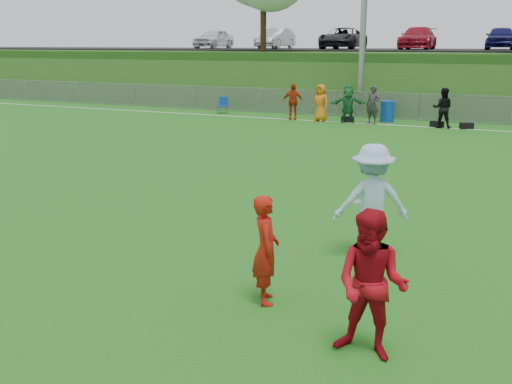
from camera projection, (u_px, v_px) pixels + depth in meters
The scene contains 14 objects.
ground at pixel (232, 275), 8.96m from camera, with size 120.00×120.00×0.00m, color #225712.
sideline_far at pixel (411, 126), 24.92m from camera, with size 60.00×0.10×0.01m, color white.
fence at pixel (419, 107), 26.53m from camera, with size 58.00×0.06×1.30m.
berm at pixel (445, 76), 36.07m from camera, with size 120.00×18.00×3.00m, color #244F16.
parking_lot at pixel (450, 50), 37.45m from camera, with size 120.00×12.00×0.10m, color black.
car_row at pixel (431, 38), 36.82m from camera, with size 32.04×5.18×1.44m.
spectator_row at pixel (355, 104), 25.69m from camera, with size 7.76×1.00×1.69m.
gear_bags at pixel (441, 124), 24.51m from camera, with size 7.97×0.49×0.26m.
player_red_left at pixel (266, 249), 7.88m from camera, with size 0.57×0.37×1.55m, color #A6170B.
player_red_center at pixel (372, 285), 6.45m from camera, with size 0.86×0.67×1.77m, color #A40B17.
player_blue at pixel (372, 202), 9.49m from camera, with size 1.26×0.73×1.95m, color #A2CBE0.
frisbee at pixel (355, 202), 9.66m from camera, with size 0.26×0.26×0.02m.
recycling_bin at pixel (387, 111), 26.17m from camera, with size 0.64×0.64×0.96m, color #0E3F9E.
camp_chair at pixel (223, 109), 29.32m from camera, with size 0.54×0.55×0.84m.
Camera 1 is at (3.67, -7.49, 3.55)m, focal length 40.00 mm.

